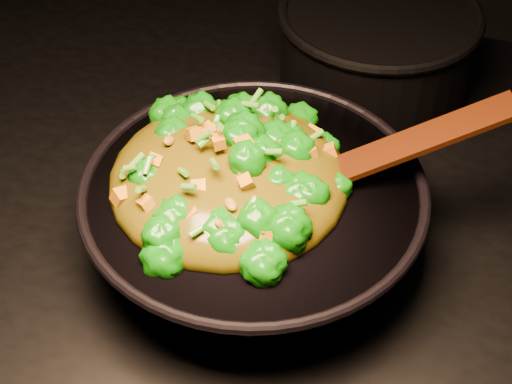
% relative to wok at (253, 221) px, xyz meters
% --- Properties ---
extents(wok, '(0.47, 0.47, 0.10)m').
position_rel_wok_xyz_m(wok, '(0.00, 0.00, 0.00)').
color(wok, black).
rests_on(wok, stovetop).
extents(stir_fry, '(0.27, 0.27, 0.09)m').
position_rel_wok_xyz_m(stir_fry, '(-0.03, 0.00, 0.09)').
color(stir_fry, '#127808').
rests_on(stir_fry, wok).
extents(spatula, '(0.23, 0.13, 0.10)m').
position_rel_wok_xyz_m(spatula, '(0.14, 0.06, 0.09)').
color(spatula, '#331707').
rests_on(spatula, wok).
extents(back_pot, '(0.26, 0.26, 0.14)m').
position_rel_wok_xyz_m(back_pot, '(0.08, 0.32, 0.02)').
color(back_pot, black).
rests_on(back_pot, stovetop).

